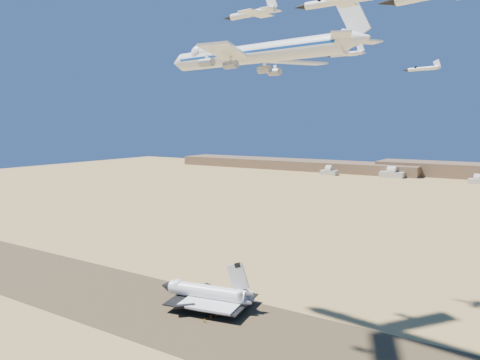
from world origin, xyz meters
The scene contains 12 objects.
ground centered at (0.00, 0.00, 0.00)m, with size 1200.00×1200.00×0.00m, color tan.
runway centered at (0.00, 0.00, 0.03)m, with size 600.00×50.00×0.06m, color #4E3F27.
hangars centered at (-64.00, 478.43, 4.83)m, with size 200.50×29.50×30.00m.
shuttle centered at (-3.71, 11.21, 5.14)m, with size 38.87×28.51×19.14m.
carrier_747 centered at (19.38, 3.16, 91.68)m, with size 76.79×58.84×19.06m.
crew_a centered at (4.83, 5.48, 0.90)m, with size 0.61×0.40×1.67m, color orange.
crew_b centered at (4.24, -0.79, 0.84)m, with size 0.76×0.44×1.55m, color orange.
crew_c centered at (4.71, 2.18, 0.91)m, with size 0.99×0.51×1.69m, color orange.
chase_jet_a centered at (49.60, -43.92, 91.79)m, with size 14.00×7.77×3.50m.
chase_jet_b centered at (69.98, -51.13, 89.80)m, with size 13.80×7.37×3.44m.
chase_jet_d centered at (36.50, 44.97, 95.61)m, with size 16.21×8.86×4.04m.
chase_jet_e centered at (59.30, 68.06, 91.03)m, with size 15.14×8.69×3.83m.
Camera 1 is at (100.16, -126.51, 69.93)m, focal length 35.00 mm.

